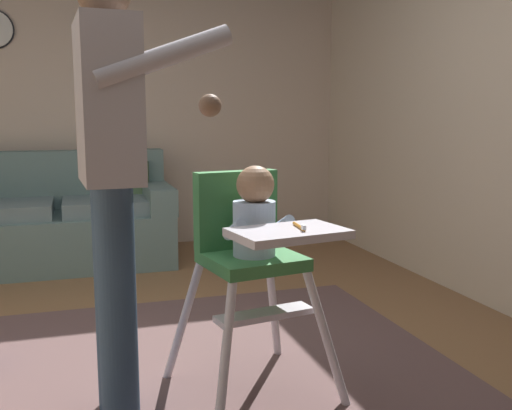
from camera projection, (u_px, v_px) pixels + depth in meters
name	position (u px, v px, depth m)	size (l,w,h in m)	color
ground	(146.00, 394.00, 2.52)	(5.78, 7.12, 0.10)	#8E633E
wall_far	(103.00, 100.00, 4.96)	(4.98, 0.06, 2.54)	beige
area_rug	(217.00, 386.00, 2.48)	(2.23, 2.43, 0.01)	brown
couch	(60.00, 221.00, 4.50)	(1.70, 0.86, 0.86)	slate
high_chair	(252.00, 238.00, 2.35)	(0.70, 0.80, 0.95)	silver
adult_standing	(112.00, 171.00, 2.12)	(0.53, 0.50, 1.66)	#2F4661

